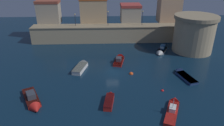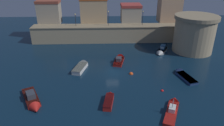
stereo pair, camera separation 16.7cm
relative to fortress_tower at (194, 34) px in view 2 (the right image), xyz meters
name	(u,v)px [view 2 (the right image)]	position (x,y,z in m)	size (l,w,h in m)	color
ground_plane	(113,72)	(-19.70, -10.49, -4.40)	(98.94, 98.94, 0.00)	#0C2338
quay_wall	(110,33)	(-19.70, 7.99, -2.18)	(41.27, 4.26, 4.41)	tan
old_town_backdrop	(119,9)	(-16.88, 12.15, 3.47)	(39.84, 5.58, 9.47)	tan
fortress_tower	(194,34)	(0.00, 0.00, 0.00)	(9.95, 9.95, 8.67)	tan
quay_lamp_0	(75,18)	(-28.72, 7.99, 2.17)	(0.32, 0.32, 3.21)	black
quay_lamp_1	(108,16)	(-20.11, 7.99, 2.53)	(0.32, 0.32, 3.83)	black
quay_lamp_2	(143,16)	(-11.00, 7.99, 2.52)	(0.32, 0.32, 3.82)	black
moored_boat_0	(182,74)	(-6.51, -12.43, -4.15)	(3.13, 6.33, 1.64)	navy
moored_boat_1	(32,101)	(-32.27, -20.22, -4.01)	(4.83, 6.98, 2.00)	red
moored_boat_2	(161,51)	(-7.62, -0.92, -3.96)	(3.96, 5.53, 2.05)	silver
moored_boat_3	(109,100)	(-20.62, -20.38, -3.97)	(1.90, 4.83, 1.14)	red
moored_boat_4	(82,66)	(-25.90, -8.52, -3.95)	(3.18, 6.18, 1.64)	white
moored_boat_5	(120,59)	(-17.95, -5.14, -4.04)	(2.98, 5.97, 1.86)	red
moored_boat_6	(173,108)	(-11.48, -22.65, -4.09)	(4.20, 6.99, 2.93)	red
mooring_buoy_0	(162,91)	(-11.68, -17.61, -4.40)	(0.50, 0.50, 0.50)	red
mooring_buoy_1	(131,74)	(-16.16, -11.46, -4.40)	(0.79, 0.79, 0.79)	#EA4C19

